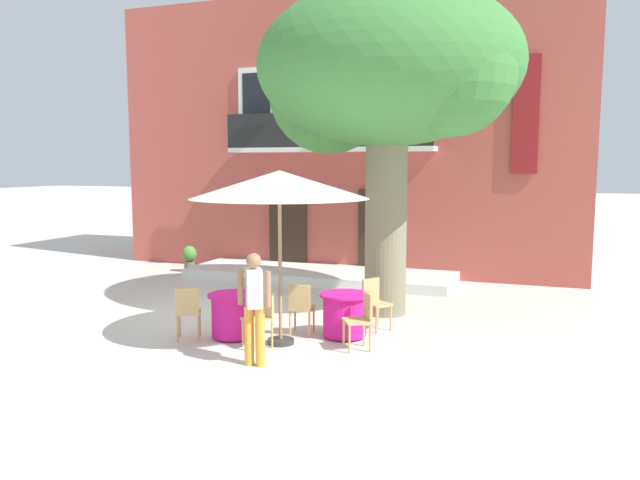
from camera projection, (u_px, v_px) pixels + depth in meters
ground_plane at (223, 312)px, 12.30m from camera, size 120.00×120.00×0.00m
building_facade at (354, 138)px, 18.15m from camera, size 13.00×5.09×7.50m
entrance_step_platform at (319, 275)px, 15.75m from camera, size 6.86×2.11×0.25m
plane_tree at (384, 75)px, 11.70m from camera, size 5.21×4.58×6.34m
cafe_table_near_tree at (233, 315)px, 10.44m from camera, size 0.86×0.86×0.76m
cafe_chair_near_tree_0 at (261, 315)px, 9.89m from camera, size 0.55×0.55×0.91m
cafe_chair_near_tree_1 at (248, 298)px, 11.15m from camera, size 0.41×0.41×0.91m
cafe_chair_near_tree_2 at (188, 310)px, 10.25m from camera, size 0.54×0.54×0.91m
cafe_table_middle at (345, 315)px, 10.47m from camera, size 0.86×0.86×0.76m
cafe_chair_middle_0 at (301, 306)px, 10.54m from camera, size 0.45×0.45×0.91m
cafe_chair_middle_1 at (361, 317)px, 9.75m from camera, size 0.55×0.55×0.91m
cafe_chair_middle_2 at (375, 300)px, 10.96m from camera, size 0.55×0.55×0.91m
cafe_umbrella at (279, 185)px, 9.80m from camera, size 2.90×2.90×2.85m
ground_planter_left at (190, 257)px, 16.90m from camera, size 0.39×0.39×0.73m
pedestrian_near_entrance at (254, 303)px, 8.90m from camera, size 0.53×0.40×1.67m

